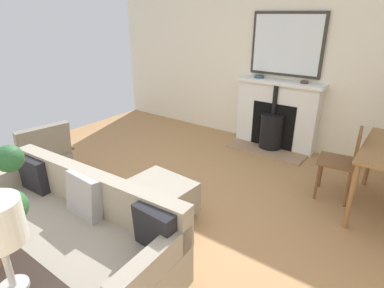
% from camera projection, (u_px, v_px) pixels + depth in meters
% --- Properties ---
extents(ground_plane, '(5.71, 6.08, 0.01)m').
position_uv_depth(ground_plane, '(146.00, 218.00, 3.35)').
color(ground_plane, '#A87A4C').
extents(wall_left, '(0.12, 6.08, 2.62)m').
position_uv_depth(wall_left, '(268.00, 61.00, 4.97)').
color(wall_left, silver).
rests_on(wall_left, ground).
extents(fireplace, '(0.64, 1.34, 1.07)m').
position_uv_depth(fireplace, '(275.00, 119.00, 4.96)').
color(fireplace, '#9E7A5B').
rests_on(fireplace, ground).
extents(mirror_over_mantel, '(0.04, 1.09, 0.91)m').
position_uv_depth(mirror_over_mantel, '(287.00, 45.00, 4.63)').
color(mirror_over_mantel, '#2D2823').
extents(mantel_bowl_near, '(0.15, 0.15, 0.04)m').
position_uv_depth(mantel_bowl_near, '(259.00, 76.00, 4.94)').
color(mantel_bowl_near, '#334C56').
rests_on(mantel_bowl_near, fireplace).
extents(mantel_bowl_far, '(0.11, 0.11, 0.04)m').
position_uv_depth(mantel_bowl_far, '(304.00, 82.00, 4.55)').
color(mantel_bowl_far, '#47382D').
rests_on(mantel_bowl_far, fireplace).
extents(sofa, '(0.87, 2.02, 0.80)m').
position_uv_depth(sofa, '(71.00, 231.00, 2.59)').
color(sofa, '#B2B2B7').
rests_on(sofa, ground).
extents(ottoman, '(0.60, 0.68, 0.41)m').
position_uv_depth(ottoman, '(159.00, 198.00, 3.25)').
color(ottoman, '#B2B2B7').
rests_on(ottoman, ground).
extents(armchair_accent, '(0.76, 0.69, 0.82)m').
position_uv_depth(armchair_accent, '(42.00, 152.00, 3.84)').
color(armchair_accent, brown).
rests_on(armchair_accent, ground).
extents(dining_chair_near_fireplace, '(0.45, 0.45, 0.86)m').
position_uv_depth(dining_chair_near_fireplace, '(346.00, 158.00, 3.51)').
color(dining_chair_near_fireplace, brown).
rests_on(dining_chair_near_fireplace, ground).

